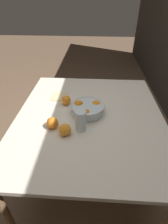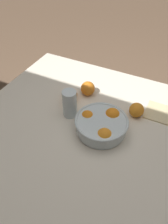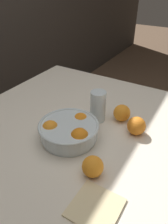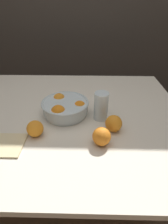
{
  "view_description": "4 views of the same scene",
  "coord_description": "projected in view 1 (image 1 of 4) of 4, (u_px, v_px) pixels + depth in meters",
  "views": [
    {
      "loc": [
        1.1,
        0.02,
        1.52
      ],
      "look_at": [
        0.08,
        -0.04,
        0.78
      ],
      "focal_mm": 28.0,
      "sensor_mm": 36.0,
      "label": 1
    },
    {
      "loc": [
        -0.27,
        0.67,
        1.53
      ],
      "look_at": [
        0.08,
        -0.04,
        0.78
      ],
      "focal_mm": 35.0,
      "sensor_mm": 36.0,
      "label": 2
    },
    {
      "loc": [
        -0.62,
        -0.46,
        1.33
      ],
      "look_at": [
        0.1,
        -0.03,
        0.78
      ],
      "focal_mm": 35.0,
      "sensor_mm": 36.0,
      "label": 3
    },
    {
      "loc": [
        0.1,
        -0.84,
        1.26
      ],
      "look_at": [
        0.09,
        -0.08,
        0.76
      ],
      "focal_mm": 28.0,
      "sensor_mm": 36.0,
      "label": 4
    }
  ],
  "objects": [
    {
      "name": "juice_glass",
      "position": [
        81.0,
        121.0,
        1.19
      ],
      "size": [
        0.07,
        0.07,
        0.15
      ],
      "color": "#F4A314",
      "rests_on": "dining_table"
    },
    {
      "name": "orange_loose_front",
      "position": [
        65.0,
        130.0,
        1.16
      ],
      "size": [
        0.08,
        0.08,
        0.08
      ],
      "primitive_type": "sphere",
      "color": "orange",
      "rests_on": "dining_table"
    },
    {
      "name": "fruit_bowl",
      "position": [
        87.0,
        108.0,
        1.36
      ],
      "size": [
        0.26,
        0.26,
        0.1
      ],
      "color": "silver",
      "rests_on": "dining_table"
    },
    {
      "name": "dining_table",
      "position": [
        90.0,
        121.0,
        1.4
      ],
      "size": [
        1.33,
        1.14,
        0.7
      ],
      "color": "beige",
      "rests_on": "ground_plane"
    },
    {
      "name": "napkin",
      "position": [
        60.0,
        97.0,
        1.59
      ],
      "size": [
        0.15,
        0.15,
        0.01
      ],
      "primitive_type": "cube",
      "rotation": [
        0.0,
        0.0,
        0.0
      ],
      "color": "beige",
      "rests_on": "dining_table"
    },
    {
      "name": "ground_plane",
      "position": [
        88.0,
        170.0,
        1.78
      ],
      "size": [
        12.0,
        12.0,
        0.0
      ],
      "primitive_type": "plane",
      "color": "brown"
    },
    {
      "name": "orange_loose_near_bowl",
      "position": [
        66.0,
        100.0,
        1.47
      ],
      "size": [
        0.08,
        0.08,
        0.08
      ],
      "primitive_type": "sphere",
      "color": "orange",
      "rests_on": "dining_table"
    },
    {
      "name": "orange_loose_aside",
      "position": [
        52.0,
        123.0,
        1.22
      ],
      "size": [
        0.08,
        0.08,
        0.08
      ],
      "primitive_type": "sphere",
      "color": "orange",
      "rests_on": "dining_table"
    }
  ]
}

